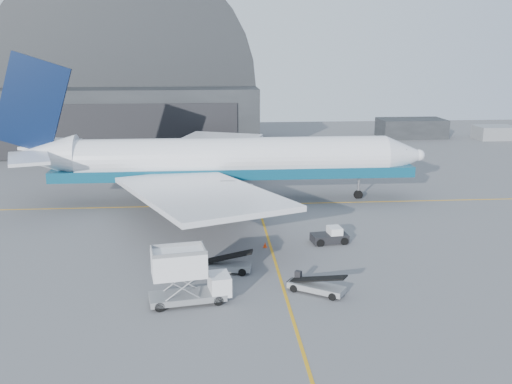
{
  "coord_description": "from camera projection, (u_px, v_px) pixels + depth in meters",
  "views": [
    {
      "loc": [
        -5.7,
        -48.84,
        19.28
      ],
      "look_at": [
        -1.1,
        8.73,
        4.5
      ],
      "focal_mm": 40.0,
      "sensor_mm": 36.0,
      "label": 1
    }
  ],
  "objects": [
    {
      "name": "hangar",
      "position": [
        126.0,
        98.0,
        111.04
      ],
      "size": [
        50.0,
        28.3,
        28.0
      ],
      "color": "black",
      "rests_on": "ground"
    },
    {
      "name": "catering_truck",
      "position": [
        186.0,
        277.0,
        43.64
      ],
      "size": [
        6.5,
        3.28,
        4.27
      ],
      "rotation": [
        0.0,
        0.0,
        0.17
      ],
      "color": "gray",
      "rests_on": "ground"
    },
    {
      "name": "belt_loader_a",
      "position": [
        222.0,
        265.0,
        50.1
      ],
      "size": [
        5.41,
        2.48,
        2.02
      ],
      "rotation": [
        0.0,
        0.0,
        -0.15
      ],
      "color": "gray",
      "rests_on": "ground"
    },
    {
      "name": "distant_bldg_b",
      "position": [
        494.0,
        139.0,
        122.3
      ],
      "size": [
        8.0,
        6.0,
        2.8
      ],
      "primitive_type": "cube",
      "color": "gray",
      "rests_on": "ground"
    },
    {
      "name": "traffic_cone",
      "position": [
        265.0,
        245.0,
        56.29
      ],
      "size": [
        0.39,
        0.39,
        0.56
      ],
      "color": "red",
      "rests_on": "ground"
    },
    {
      "name": "belt_loader_b",
      "position": [
        316.0,
        286.0,
        45.87
      ],
      "size": [
        4.68,
        3.8,
        1.86
      ],
      "rotation": [
        0.0,
        0.0,
        -0.58
      ],
      "color": "gray",
      "rests_on": "ground"
    },
    {
      "name": "distant_bldg_a",
      "position": [
        411.0,
        137.0,
        124.85
      ],
      "size": [
        14.0,
        8.0,
        4.0
      ],
      "primitive_type": "cube",
      "color": "black",
      "rests_on": "ground"
    },
    {
      "name": "taxi_lines",
      "position": [
        263.0,
        222.0,
        64.62
      ],
      "size": [
        80.0,
        42.12,
        0.02
      ],
      "color": "orange",
      "rests_on": "ground"
    },
    {
      "name": "ground",
      "position": [
        275.0,
        263.0,
        52.39
      ],
      "size": [
        200.0,
        200.0,
        0.0
      ],
      "primitive_type": "plane",
      "color": "#565659",
      "rests_on": "ground"
    },
    {
      "name": "airliner",
      "position": [
        217.0,
        161.0,
        71.81
      ],
      "size": [
        53.97,
        52.34,
        18.94
      ],
      "color": "white",
      "rests_on": "ground"
    },
    {
      "name": "pushback_tug",
      "position": [
        330.0,
        237.0,
        57.61
      ],
      "size": [
        3.81,
        2.51,
        1.66
      ],
      "rotation": [
        0.0,
        0.0,
        0.13
      ],
      "color": "black",
      "rests_on": "ground"
    }
  ]
}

